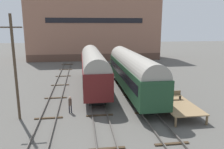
{
  "coord_description": "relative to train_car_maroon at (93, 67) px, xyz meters",
  "views": [
    {
      "loc": [
        -1.58,
        -22.74,
        8.42
      ],
      "look_at": [
        2.4,
        5.38,
        2.2
      ],
      "focal_mm": 35.0,
      "sensor_mm": 36.0,
      "label": 1
    }
  ],
  "objects": [
    {
      "name": "track_right",
      "position": [
        4.79,
        -6.82,
        -2.9
      ],
      "size": [
        2.6,
        60.0,
        0.26
      ],
      "color": "#4C4742",
      "rests_on": "ground"
    },
    {
      "name": "ground_plane",
      "position": [
        0.0,
        -6.82,
        -3.04
      ],
      "size": [
        200.0,
        200.0,
        0.0
      ],
      "primitive_type": "plane",
      "color": "#56544F"
    },
    {
      "name": "warehouse_building",
      "position": [
        2.02,
        29.99,
        5.98
      ],
      "size": [
        33.56,
        10.53,
        18.05
      ],
      "color": "brown",
      "rests_on": "ground"
    },
    {
      "name": "utility_pole",
      "position": [
        -7.45,
        -9.51,
        1.88
      ],
      "size": [
        1.8,
        0.24,
        9.53
      ],
      "color": "#473828",
      "rests_on": "ground"
    },
    {
      "name": "train_car_maroon",
      "position": [
        0.0,
        0.0,
        0.0
      ],
      "size": [
        3.07,
        18.0,
        5.35
      ],
      "color": "black",
      "rests_on": "ground"
    },
    {
      "name": "train_car_green",
      "position": [
        4.79,
        -2.89,
        -0.03
      ],
      "size": [
        3.05,
        18.91,
        5.3
      ],
      "color": "black",
      "rests_on": "ground"
    },
    {
      "name": "track_left",
      "position": [
        -4.79,
        -6.82,
        -2.9
      ],
      "size": [
        2.6,
        60.0,
        0.26
      ],
      "color": "#4C4742",
      "rests_on": "ground"
    },
    {
      "name": "track_middle",
      "position": [
        0.0,
        -6.82,
        -2.9
      ],
      "size": [
        2.6,
        60.0,
        0.26
      ],
      "color": "#4C4742",
      "rests_on": "ground"
    },
    {
      "name": "bench",
      "position": [
        7.98,
        -8.82,
        -1.6
      ],
      "size": [
        1.4,
        0.4,
        0.91
      ],
      "color": "brown",
      "rests_on": "station_platform"
    },
    {
      "name": "station_platform",
      "position": [
        7.69,
        -6.66,
        -2.16
      ],
      "size": [
        3.17,
        13.21,
        0.96
      ],
      "color": "#8C704C",
      "rests_on": "ground"
    },
    {
      "name": "person_worker",
      "position": [
        -2.83,
        -8.71,
        -2.02
      ],
      "size": [
        0.32,
        0.32,
        1.71
      ],
      "color": "#282833",
      "rests_on": "ground"
    }
  ]
}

